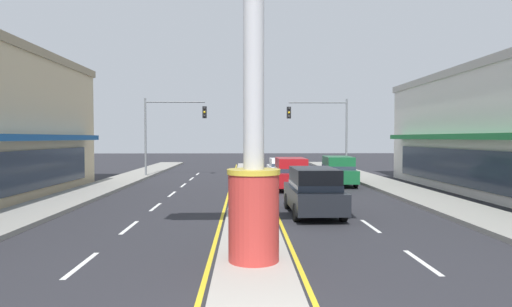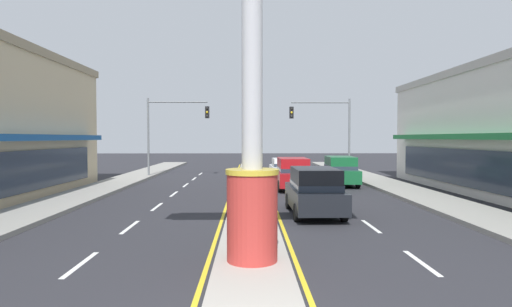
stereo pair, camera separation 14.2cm
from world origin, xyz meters
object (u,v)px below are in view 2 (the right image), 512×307
at_px(district_sign, 252,86).
at_px(traffic_light_left_side, 171,123).
at_px(suv_near_right_lane, 293,173).
at_px(suv_far_right_lane, 315,191).
at_px(traffic_light_right_side, 327,123).
at_px(suv_near_left_lane, 340,170).
at_px(sedan_mid_left_lane, 283,168).

bearing_deg(district_sign, traffic_light_left_side, 104.78).
xyz_separation_m(suv_near_right_lane, suv_far_right_lane, (0.00, -8.57, 0.00)).
bearing_deg(suv_far_right_lane, traffic_light_right_side, 77.90).
bearing_deg(suv_near_right_lane, suv_near_left_lane, 31.21).
bearing_deg(suv_near_left_lane, suv_near_right_lane, -148.79).
bearing_deg(district_sign, traffic_light_right_side, 75.37).
xyz_separation_m(traffic_light_left_side, suv_near_right_lane, (8.72, -7.90, -3.26)).
bearing_deg(suv_near_left_lane, district_sign, -108.62).
xyz_separation_m(traffic_light_left_side, traffic_light_right_side, (12.30, 0.25, 0.00)).
xyz_separation_m(suv_near_right_lane, suv_near_left_lane, (3.30, 2.00, 0.00)).
distance_m(traffic_light_left_side, suv_near_left_lane, 13.78).
distance_m(district_sign, traffic_light_left_side, 24.11).
bearing_deg(sedan_mid_left_lane, traffic_light_left_side, 176.10).
relative_size(suv_far_right_lane, suv_near_left_lane, 0.99).
distance_m(suv_far_right_lane, suv_near_left_lane, 11.07).
height_order(suv_near_right_lane, suv_far_right_lane, same).
relative_size(suv_near_left_lane, sedan_mid_left_lane, 1.07).
bearing_deg(traffic_light_right_side, suv_near_right_lane, -113.73).
distance_m(traffic_light_right_side, sedan_mid_left_lane, 5.05).
height_order(traffic_light_left_side, suv_near_left_lane, traffic_light_left_side).
xyz_separation_m(district_sign, sedan_mid_left_lane, (2.57, 22.72, -3.57)).
distance_m(suv_near_right_lane, suv_far_right_lane, 8.57).
height_order(district_sign, suv_near_right_lane, district_sign).
height_order(traffic_light_right_side, sedan_mid_left_lane, traffic_light_right_side).
distance_m(traffic_light_left_side, sedan_mid_left_lane, 9.40).
bearing_deg(traffic_light_right_side, suv_far_right_lane, -102.10).
relative_size(traffic_light_left_side, sedan_mid_left_lane, 1.42).
xyz_separation_m(traffic_light_left_side, sedan_mid_left_lane, (8.72, -0.59, -3.46)).
distance_m(traffic_light_left_side, suv_far_right_lane, 18.92).
height_order(district_sign, suv_far_right_lane, district_sign).
height_order(traffic_light_left_side, sedan_mid_left_lane, traffic_light_left_side).
bearing_deg(traffic_light_left_side, sedan_mid_left_lane, -3.90).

